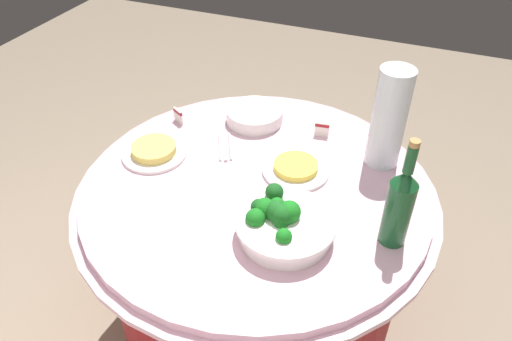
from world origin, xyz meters
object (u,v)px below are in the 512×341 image
object	(u,v)px
broccoli_bowl	(282,223)
wine_bottle	(399,205)
decorative_fruit_vase	(388,124)
serving_tongs	(225,148)
food_plate_fried_egg	(296,168)
label_placard_mid	(322,129)
plate_stack	(255,115)
label_placard_front	(178,115)
food_plate_noodles	(154,151)

from	to	relation	value
broccoli_bowl	wine_bottle	size ratio (longest dim) A/B	0.83
wine_bottle	decorative_fruit_vase	bearing A→B (deg)	-74.71
serving_tongs	food_plate_fried_egg	xyz separation A→B (m)	(-0.27, 0.03, 0.01)
label_placard_mid	plate_stack	bearing A→B (deg)	-0.17
label_placard_front	label_placard_mid	world-z (taller)	same
wine_bottle	decorative_fruit_vase	world-z (taller)	decorative_fruit_vase
broccoli_bowl	food_plate_noodles	bearing A→B (deg)	-19.74
label_placard_front	food_plate_fried_egg	bearing A→B (deg)	166.80
broccoli_bowl	food_plate_fried_egg	world-z (taller)	broccoli_bowl
wine_bottle	food_plate_noodles	size ratio (longest dim) A/B	1.53
food_plate_noodles	label_placard_mid	distance (m)	0.59
decorative_fruit_vase	food_plate_noodles	size ratio (longest dim) A/B	1.55
food_plate_noodles	label_placard_mid	bearing A→B (deg)	-146.84
plate_stack	food_plate_fried_egg	world-z (taller)	plate_stack
plate_stack	food_plate_noodles	size ratio (longest dim) A/B	0.95
food_plate_noodles	label_placard_mid	size ratio (longest dim) A/B	4.00
wine_bottle	food_plate_noodles	world-z (taller)	wine_bottle
food_plate_fried_egg	label_placard_mid	size ratio (longest dim) A/B	4.00
food_plate_noodles	plate_stack	bearing A→B (deg)	-126.05
decorative_fruit_vase	plate_stack	bearing A→B (deg)	-8.43
wine_bottle	decorative_fruit_vase	distance (m)	0.36
broccoli_bowl	decorative_fruit_vase	world-z (taller)	decorative_fruit_vase
plate_stack	label_placard_front	xyz separation A→B (m)	(0.26, 0.11, 0.01)
label_placard_mid	broccoli_bowl	bearing A→B (deg)	93.70
broccoli_bowl	plate_stack	bearing A→B (deg)	-60.36
decorative_fruit_vase	label_placard_front	size ratio (longest dim) A/B	6.18
wine_bottle	decorative_fruit_vase	xyz separation A→B (m)	(0.09, -0.35, 0.02)
food_plate_fried_egg	label_placard_mid	distance (m)	0.23
plate_stack	food_plate_noodles	xyz separation A→B (m)	(0.24, 0.33, -0.01)
food_plate_fried_egg	plate_stack	bearing A→B (deg)	-43.99
broccoli_bowl	food_plate_fried_egg	distance (m)	0.29
plate_stack	food_plate_fried_egg	distance (m)	0.33
decorative_fruit_vase	label_placard_front	distance (m)	0.76
serving_tongs	label_placard_front	world-z (taller)	label_placard_front
decorative_fruit_vase	label_placard_mid	distance (m)	0.26
wine_bottle	food_plate_noodles	xyz separation A→B (m)	(0.82, -0.09, -0.11)
serving_tongs	label_placard_mid	distance (m)	0.35
serving_tongs	label_placard_mid	world-z (taller)	label_placard_mid
food_plate_noodles	label_placard_mid	xyz separation A→B (m)	(-0.50, -0.32, 0.02)
broccoli_bowl	wine_bottle	bearing A→B (deg)	-161.38
serving_tongs	food_plate_noodles	xyz separation A→B (m)	(0.21, 0.12, 0.01)
label_placard_front	plate_stack	bearing A→B (deg)	-156.48
broccoli_bowl	wine_bottle	world-z (taller)	wine_bottle
broccoli_bowl	label_placard_mid	xyz separation A→B (m)	(0.03, -0.51, -0.01)
food_plate_noodles	label_placard_front	bearing A→B (deg)	-83.52
wine_bottle	label_placard_front	xyz separation A→B (m)	(0.84, -0.30, -0.10)
wine_bottle	food_plate_fried_egg	bearing A→B (deg)	-28.76
plate_stack	serving_tongs	bearing A→B (deg)	81.80
plate_stack	wine_bottle	xyz separation A→B (m)	(-0.58, 0.42, 0.10)
wine_bottle	label_placard_front	size ratio (longest dim) A/B	6.11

